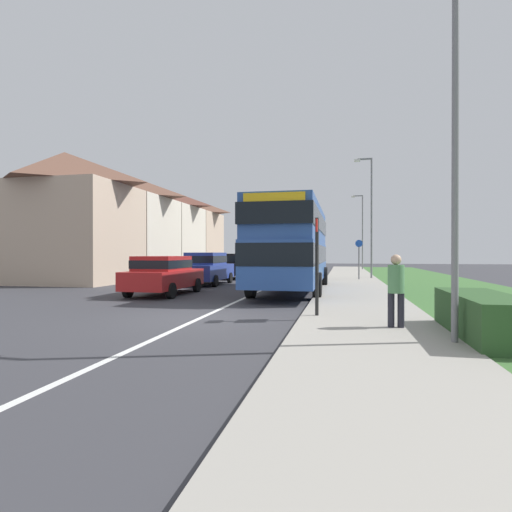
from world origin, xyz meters
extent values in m
plane|color=#38383D|center=(0.00, 0.00, 0.00)|extent=(120.00, 120.00, 0.00)
cube|color=silver|center=(0.00, 8.00, 0.00)|extent=(0.14, 60.00, 0.01)
cube|color=#9E998E|center=(4.20, 6.00, 0.06)|extent=(3.20, 68.00, 0.12)
cube|color=#3D6B33|center=(8.50, 6.00, 0.04)|extent=(6.00, 68.00, 0.08)
cube|color=#2D5128|center=(6.30, -1.53, 0.45)|extent=(1.10, 3.33, 0.90)
cube|color=#284C93|center=(1.49, 7.75, 1.32)|extent=(2.50, 9.99, 1.65)
cube|color=#284C93|center=(1.49, 7.75, 2.92)|extent=(2.45, 9.79, 1.55)
cube|color=black|center=(1.49, 7.75, 1.65)|extent=(2.52, 10.04, 0.76)
cube|color=black|center=(1.49, 7.75, 3.00)|extent=(2.52, 10.04, 0.72)
cube|color=gold|center=(1.49, 2.80, 3.42)|extent=(2.00, 0.08, 0.44)
cylinder|color=black|center=(0.24, 10.84, 0.50)|extent=(0.30, 1.00, 1.00)
cylinder|color=black|center=(2.74, 10.84, 0.50)|extent=(0.30, 1.00, 1.00)
cylinder|color=black|center=(0.24, 5.00, 0.50)|extent=(0.30, 1.00, 1.00)
cylinder|color=black|center=(2.74, 5.00, 0.50)|extent=(0.30, 1.00, 1.00)
cube|color=#B21E1E|center=(-3.51, 5.55, 0.65)|extent=(1.80, 4.46, 0.70)
cube|color=#B21E1E|center=(-3.51, 5.33, 1.29)|extent=(1.59, 2.45, 0.58)
cube|color=black|center=(-3.51, 5.33, 1.26)|extent=(1.62, 2.48, 0.32)
cylinder|color=black|center=(-4.40, 6.94, 0.30)|extent=(0.20, 0.60, 0.60)
cylinder|color=black|center=(-2.63, 6.94, 0.30)|extent=(0.20, 0.60, 0.60)
cylinder|color=black|center=(-4.40, 4.17, 0.30)|extent=(0.20, 0.60, 0.60)
cylinder|color=black|center=(-2.63, 4.17, 0.30)|extent=(0.20, 0.60, 0.60)
cube|color=navy|center=(-3.55, 11.07, 0.70)|extent=(1.79, 4.52, 0.79)
cube|color=navy|center=(-3.55, 10.85, 1.41)|extent=(1.57, 2.48, 0.65)
cube|color=black|center=(-3.55, 10.85, 1.38)|extent=(1.61, 2.51, 0.36)
cylinder|color=black|center=(-4.42, 12.47, 0.30)|extent=(0.20, 0.60, 0.60)
cylinder|color=black|center=(-2.67, 12.47, 0.30)|extent=(0.20, 0.60, 0.60)
cylinder|color=black|center=(-4.42, 9.67, 0.30)|extent=(0.20, 0.60, 0.60)
cylinder|color=black|center=(-2.67, 9.67, 0.30)|extent=(0.20, 0.60, 0.60)
cube|color=black|center=(-3.59, 16.59, 0.68)|extent=(1.85, 4.03, 0.76)
cube|color=black|center=(-3.59, 16.39, 1.37)|extent=(1.63, 2.22, 0.62)
cube|color=black|center=(-3.59, 16.39, 1.34)|extent=(1.66, 2.24, 0.35)
cylinder|color=black|center=(-4.50, 17.84, 0.30)|extent=(0.20, 0.60, 0.60)
cylinder|color=black|center=(-2.69, 17.84, 0.30)|extent=(0.20, 0.60, 0.60)
cylinder|color=black|center=(-4.50, 15.34, 0.30)|extent=(0.20, 0.60, 0.60)
cylinder|color=black|center=(-2.69, 15.34, 0.30)|extent=(0.20, 0.60, 0.60)
cube|color=#B7B7BC|center=(-3.49, 21.81, 0.65)|extent=(1.78, 4.05, 0.71)
cube|color=#B7B7BC|center=(-3.49, 21.61, 1.30)|extent=(1.57, 2.23, 0.58)
cube|color=black|center=(-3.49, 21.61, 1.27)|extent=(1.60, 2.25, 0.32)
cylinder|color=black|center=(-4.36, 23.07, 0.30)|extent=(0.20, 0.60, 0.60)
cylinder|color=black|center=(-2.62, 23.07, 0.30)|extent=(0.20, 0.60, 0.60)
cylinder|color=black|center=(-4.36, 20.55, 0.30)|extent=(0.20, 0.60, 0.60)
cylinder|color=black|center=(-2.62, 20.55, 0.30)|extent=(0.20, 0.60, 0.60)
cylinder|color=#23232D|center=(4.65, -0.99, 0.42)|extent=(0.14, 0.14, 0.85)
cylinder|color=#23232D|center=(4.85, -0.99, 0.42)|extent=(0.14, 0.14, 0.85)
cylinder|color=#518C56|center=(4.75, -0.99, 1.15)|extent=(0.34, 0.34, 0.60)
sphere|color=tan|center=(4.75, -0.99, 1.56)|extent=(0.22, 0.22, 0.22)
cylinder|color=black|center=(3.00, 0.36, 1.30)|extent=(0.09, 0.09, 2.60)
cube|color=red|center=(3.00, 0.36, 2.40)|extent=(0.04, 0.44, 0.32)
cube|color=black|center=(3.00, 0.38, 1.55)|extent=(0.06, 0.52, 0.68)
cylinder|color=slate|center=(4.62, 15.55, 1.05)|extent=(0.08, 0.08, 2.10)
cylinder|color=blue|center=(4.62, 15.55, 2.30)|extent=(0.44, 0.03, 0.44)
cylinder|color=slate|center=(5.59, -2.28, 3.38)|extent=(0.12, 0.12, 6.77)
cylinder|color=slate|center=(5.46, 17.16, 3.91)|extent=(0.12, 0.12, 7.83)
cube|color=slate|center=(5.01, 17.16, 7.78)|extent=(0.90, 0.10, 0.10)
cube|color=silver|center=(4.56, 17.16, 7.71)|extent=(0.36, 0.20, 0.14)
cylinder|color=slate|center=(5.58, 31.91, 3.74)|extent=(0.12, 0.12, 7.48)
cube|color=slate|center=(5.13, 31.91, 7.43)|extent=(0.90, 0.10, 0.10)
cube|color=silver|center=(4.68, 31.91, 7.36)|extent=(0.36, 0.20, 0.14)
cube|color=#C1A88E|center=(-12.13, 10.79, 2.81)|extent=(7.42, 5.61, 5.63)
pyramid|color=brown|center=(-12.13, 10.79, 6.59)|extent=(7.42, 5.61, 1.94)
cube|color=beige|center=(-12.13, 16.52, 2.81)|extent=(7.42, 5.61, 5.63)
pyramid|color=brown|center=(-12.13, 16.52, 6.59)|extent=(7.42, 5.61, 1.94)
cube|color=beige|center=(-12.13, 22.25, 2.81)|extent=(7.42, 5.61, 5.63)
pyramid|color=brown|center=(-12.13, 22.25, 6.59)|extent=(7.42, 5.61, 1.94)
cube|color=#C1A88E|center=(-12.13, 27.97, 2.81)|extent=(7.42, 5.61, 5.63)
pyramid|color=brown|center=(-12.13, 27.97, 6.59)|extent=(7.42, 5.61, 1.94)
camera|label=1|loc=(3.63, -10.12, 1.69)|focal=28.75mm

